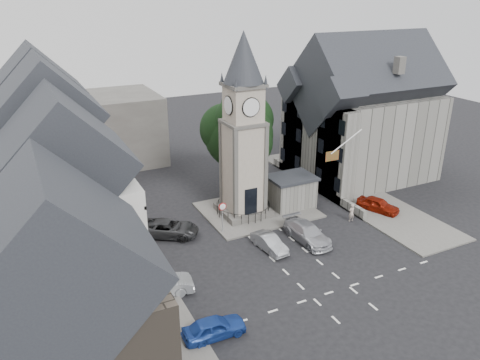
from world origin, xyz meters
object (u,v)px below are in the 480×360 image
car_west_blue (214,327)px  pedestrian (351,213)px  clock_tower (243,129)px  car_east_red (378,205)px  stone_shelter (291,191)px

car_west_blue → pedestrian: pedestrian is taller
car_west_blue → clock_tower: bearing=-31.4°
car_east_red → stone_shelter: bearing=122.2°
car_east_red → pedestrian: 3.54m
car_east_red → car_west_blue: bearing=-179.9°
car_west_blue → car_east_red: (20.41, 8.94, 0.02)m
car_west_blue → car_east_red: bearing=-65.2°
car_west_blue → stone_shelter: bearing=-44.3°
pedestrian → stone_shelter: bearing=-58.8°
stone_shelter → pedestrian: size_ratio=2.60×
clock_tower → stone_shelter: 8.15m
clock_tower → pedestrian: bearing=-34.7°
stone_shelter → pedestrian: 6.02m
clock_tower → car_west_blue: size_ratio=4.23×
clock_tower → car_east_red: bearing=-23.7°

